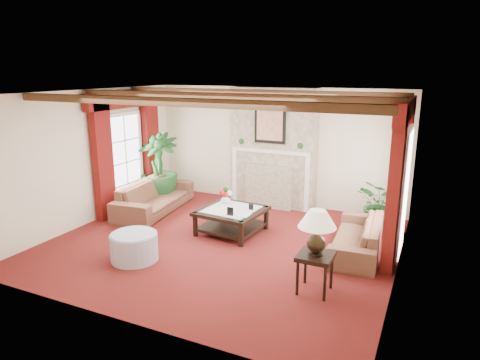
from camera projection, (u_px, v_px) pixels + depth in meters
The scene contains 23 objects.
floor at pixel (222, 243), 7.82m from camera, with size 6.00×6.00×0.00m, color #490F0D.
ceiling at pixel (221, 93), 7.14m from camera, with size 6.00×6.00×0.00m, color white.
back_wall at pixel (276, 146), 9.90m from camera, with size 6.00×0.02×2.70m, color beige.
left_wall at pixel (91, 157), 8.71m from camera, with size 0.02×5.50×2.70m, color beige.
right_wall at pixel (403, 191), 6.26m from camera, with size 0.02×5.50×2.70m, color beige.
ceiling_beams at pixel (221, 97), 7.16m from camera, with size 6.00×3.00×0.12m, color #372111, non-canonical shape.
fireplace at pixel (274, 87), 9.38m from camera, with size 2.00×0.52×2.70m, color tan, non-canonical shape.
french_door_left at pixel (122, 114), 9.38m from camera, with size 0.10×1.10×2.16m, color white, non-canonical shape.
french_door_right at pixel (411, 130), 6.95m from camera, with size 0.10×1.10×2.16m, color white, non-canonical shape.
curtains_left at pixel (125, 95), 9.23m from camera, with size 0.20×2.40×2.55m, color #500C0A, non-canonical shape.
curtains_right at pixel (407, 103), 6.89m from camera, with size 0.20×2.40×2.55m, color #500C0A, non-canonical shape.
sofa_left at pixel (154, 192), 9.49m from camera, with size 0.94×2.34×0.89m, color #3B1016.
sofa_right at pixel (358, 231), 7.37m from camera, with size 0.71×2.00×0.77m, color #3B1016.
potted_palm at pixel (159, 183), 10.20m from camera, with size 1.49×1.86×0.91m, color black.
small_plant at pixel (381, 211), 8.39m from camera, with size 1.34×1.34×0.78m, color black.
coffee_table at pixel (231, 221), 8.28m from camera, with size 1.15×1.15×0.47m, color black, non-canonical shape.
side_table at pixel (315, 273), 6.05m from camera, with size 0.49×0.49×0.57m, color black, non-canonical shape.
ottoman at pixel (134, 247), 7.09m from camera, with size 0.78×0.78×0.45m, color #908FA2.
table_lamp at pixel (317, 232), 5.90m from camera, with size 0.53×0.53×0.67m, color black, non-canonical shape.
flower_vase at pixel (226, 199), 8.55m from camera, with size 0.25×0.26×0.19m, color silver.
book at pixel (239, 208), 7.86m from camera, with size 0.20×0.02×0.27m, color black.
photo_frame_a at pixel (230, 212), 7.83m from camera, with size 0.12×0.02×0.17m, color black, non-canonical shape.
photo_frame_b at pixel (251, 207), 8.15m from camera, with size 0.09×0.02×0.12m, color black, non-canonical shape.
Camera 1 is at (3.37, -6.47, 3.08)m, focal length 32.00 mm.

